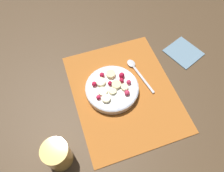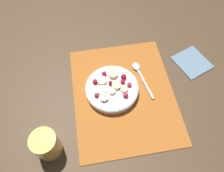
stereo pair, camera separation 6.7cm
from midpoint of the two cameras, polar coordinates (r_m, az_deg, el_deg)
The scene contains 6 objects.
ground_plane at distance 0.83m, azimuth 5.34°, elevation -2.27°, with size 3.00×3.00×0.00m, color #4C3823.
placemat at distance 0.83m, azimuth 5.35°, elevation -2.18°, with size 0.47×0.38×0.01m.
fruit_bowl at distance 0.82m, azimuth 2.32°, elevation -0.74°, with size 0.20×0.20×0.05m.
spoon at distance 0.88m, azimuth 9.26°, elevation 3.49°, with size 0.18×0.05×0.01m.
drinking_glass at distance 0.73m, azimuth -14.19°, elevation -14.87°, with size 0.08×0.08×0.10m.
napkin at distance 0.98m, azimuth 22.06°, elevation 5.72°, with size 0.17×0.16×0.01m.
Camera 2 is at (0.38, -0.11, 0.73)m, focal length 35.00 mm.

